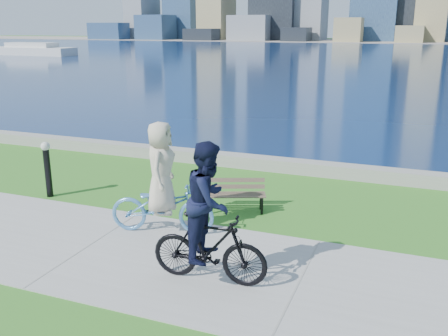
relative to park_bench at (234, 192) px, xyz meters
The scene contains 10 objects.
ground 3.48m from the park_bench, 52.32° to the right, with size 320.00×320.00×0.00m, color #2A6A1B.
concrete_path 3.48m from the park_bench, 52.32° to the right, with size 80.00×3.50×0.02m, color #979692.
seawall 4.07m from the park_bench, 58.65° to the left, with size 90.00×0.50×0.35m, color gray.
bay_water 69.30m from the park_bench, 88.25° to the left, with size 320.00×131.00×0.01m, color #0B2049.
far_shore 127.28m from the park_bench, 89.05° to the left, with size 320.00×30.00×0.12m, color gray.
ferry_near 65.88m from the park_bench, 135.32° to the left, with size 12.51×3.57×1.70m.
park_bench is the anchor object (origin of this frame).
bollard_lamp 4.57m from the park_bench, behind, with size 0.22×0.22×1.36m.
cyclist_woman 1.95m from the park_bench, 118.13° to the right, with size 1.21×2.19×2.24m.
cyclist_man 3.31m from the park_bench, 76.79° to the right, with size 0.76×1.94×2.31m.
Camera 1 is at (1.50, -7.12, 4.01)m, focal length 40.00 mm.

